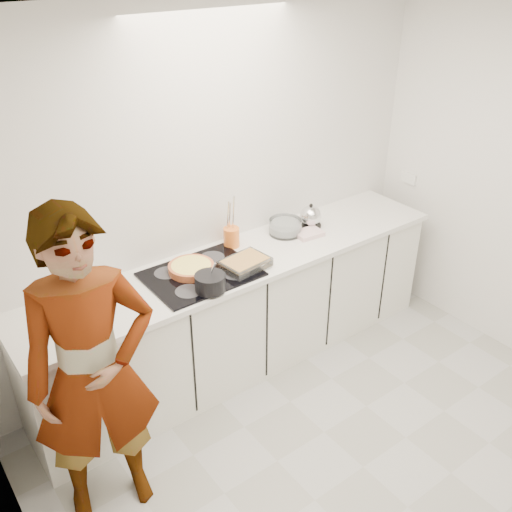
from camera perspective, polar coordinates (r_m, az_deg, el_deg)
floor at (r=3.84m, az=10.67°, el=-20.03°), size 3.60×3.20×0.00m
ceiling at (r=2.54m, az=16.42°, el=21.93°), size 3.60×3.20×0.00m
wall_back at (r=4.06m, az=-4.10°, el=6.36°), size 3.60×0.00×2.60m
wall_left at (r=2.23m, az=-21.56°, el=-18.56°), size 0.00×3.20×2.60m
base_cabinets at (r=4.25m, az=-1.32°, el=-5.82°), size 3.20×0.58×0.87m
countertop at (r=4.00m, az=-1.39°, el=-0.49°), size 3.24×0.64×0.04m
hob at (r=3.81m, az=-5.52°, el=-1.82°), size 0.72×0.54×0.01m
tart_dish at (r=3.82m, az=-6.49°, el=-1.17°), size 0.35×0.35×0.05m
saucepan at (r=3.60m, az=-4.61°, el=-2.66°), size 0.26×0.26×0.19m
baking_dish at (r=3.84m, az=-1.11°, el=-0.69°), size 0.34×0.27×0.06m
mixing_bowl at (r=4.31m, az=2.95°, el=2.89°), size 0.28×0.28×0.11m
tea_towel at (r=4.31m, az=5.28°, el=2.26°), size 0.22×0.17×0.03m
kettle at (r=4.42m, az=5.47°, el=3.91°), size 0.19×0.19×0.19m
utensil_crock at (r=4.12m, az=-2.47°, el=1.89°), size 0.14×0.14×0.14m
cook at (r=3.09m, az=-15.96°, el=-11.25°), size 0.76×0.57×1.86m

